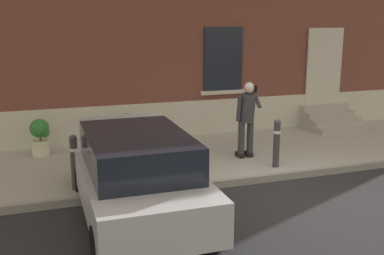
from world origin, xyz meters
The scene contains 11 objects.
ground_plane centered at (0.00, 0.00, 0.00)m, with size 80.00×80.00×0.00m, color #232326.
sidewalk centered at (0.00, 2.80, 0.07)m, with size 24.00×3.60×0.15m, color #99968E.
curb_edge centered at (0.00, 0.94, 0.07)m, with size 24.00×0.12×0.15m, color gray.
building_facade centered at (0.01, 5.29, 3.73)m, with size 24.00×1.52×7.50m.
entrance_stoop centered at (3.83, 4.12, 0.39)m, with size 1.53×1.28×0.64m.
hatchback_car_silver centered at (-2.78, 0.02, 0.79)m, with size 1.81×4.07×1.50m.
bollard_near_person centered at (0.54, 1.35, 0.71)m, with size 0.15×0.15×1.04m.
bollard_far_left centered at (-3.66, 1.35, 0.71)m, with size 0.15×0.15×1.04m.
person_on_phone centered at (0.22, 2.17, 1.15)m, with size 0.51×0.49×1.75m.
planter_cream centered at (-4.21, 3.90, 0.61)m, with size 0.44×0.44×0.86m.
planter_terracotta centered at (-2.17, 3.90, 0.61)m, with size 0.44×0.44×0.86m.
Camera 1 is at (-4.22, -7.02, 3.24)m, focal length 43.05 mm.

